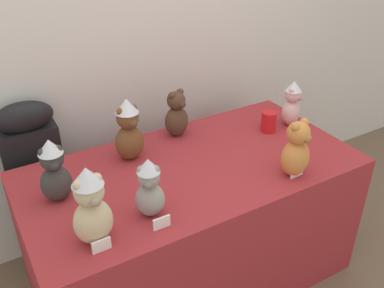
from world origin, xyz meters
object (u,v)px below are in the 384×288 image
object	(u,v)px
teddy_bear_chestnut	(129,130)
teddy_bear_ash	(149,188)
teddy_bear_sand	(91,207)
instrument_case	(39,186)
teddy_bear_ginger	(296,150)
teddy_bear_charcoal	(54,171)
display_table	(192,224)
teddy_bear_cocoa	(177,115)
party_cup_red	(269,122)
teddy_bear_blush	(292,104)

from	to	relation	value
teddy_bear_chestnut	teddy_bear_ash	bearing A→B (deg)	-111.47
teddy_bear_sand	teddy_bear_ash	distance (m)	0.24
instrument_case	teddy_bear_sand	xyz separation A→B (m)	(0.06, -0.77, 0.37)
instrument_case	teddy_bear_ginger	size ratio (longest dim) A/B	3.57
instrument_case	teddy_bear_charcoal	xyz separation A→B (m)	(0.02, -0.46, 0.35)
display_table	teddy_bear_cocoa	world-z (taller)	teddy_bear_cocoa
teddy_bear_ash	party_cup_red	xyz separation A→B (m)	(0.84, 0.31, -0.07)
teddy_bear_chestnut	teddy_bear_blush	distance (m)	0.90
instrument_case	teddy_bear_charcoal	distance (m)	0.58
instrument_case	party_cup_red	size ratio (longest dim) A/B	8.76
teddy_bear_chestnut	teddy_bear_ginger	bearing A→B (deg)	-49.16
teddy_bear_cocoa	party_cup_red	distance (m)	0.49
teddy_bear_chestnut	party_cup_red	distance (m)	0.75
teddy_bear_chestnut	teddy_bear_sand	size ratio (longest dim) A/B	0.97
teddy_bear_cocoa	teddy_bear_charcoal	size ratio (longest dim) A/B	0.89
display_table	teddy_bear_ash	world-z (taller)	teddy_bear_ash
instrument_case	teddy_bear_blush	xyz separation A→B (m)	(1.29, -0.43, 0.34)
teddy_bear_blush	teddy_bear_cocoa	bearing A→B (deg)	133.41
teddy_bear_sand	teddy_bear_chestnut	bearing A→B (deg)	49.10
teddy_bear_blush	party_cup_red	bearing A→B (deg)	153.05
teddy_bear_charcoal	teddy_bear_ash	bearing A→B (deg)	-41.38
teddy_bear_chestnut	party_cup_red	xyz separation A→B (m)	(0.74, -0.12, -0.10)
display_table	party_cup_red	world-z (taller)	party_cup_red
display_table	teddy_bear_cocoa	distance (m)	0.56
teddy_bear_chestnut	teddy_bear_cocoa	world-z (taller)	teddy_bear_chestnut
teddy_bear_cocoa	teddy_bear_ginger	bearing A→B (deg)	-80.43
teddy_bear_chestnut	teddy_bear_sand	bearing A→B (deg)	-134.79
teddy_bear_chestnut	teddy_bear_ash	distance (m)	0.44
teddy_bear_chestnut	party_cup_red	world-z (taller)	teddy_bear_chestnut
teddy_bear_cocoa	instrument_case	bearing A→B (deg)	146.15
party_cup_red	instrument_case	bearing A→B (deg)	159.08
teddy_bear_ash	party_cup_red	bearing A→B (deg)	48.88
display_table	teddy_bear_blush	world-z (taller)	teddy_bear_blush
teddy_bear_cocoa	party_cup_red	size ratio (longest dim) A/B	2.29
teddy_bear_ginger	teddy_bear_charcoal	world-z (taller)	teddy_bear_charcoal
teddy_bear_blush	teddy_bear_charcoal	bearing A→B (deg)	153.81
teddy_bear_sand	party_cup_red	world-z (taller)	teddy_bear_sand
teddy_bear_chestnut	teddy_bear_charcoal	xyz separation A→B (m)	(-0.38, -0.14, -0.01)
teddy_bear_cocoa	teddy_bear_charcoal	world-z (taller)	teddy_bear_charcoal
teddy_bear_ash	teddy_bear_blush	bearing A→B (deg)	46.04
teddy_bear_blush	teddy_bear_ash	bearing A→B (deg)	169.94
teddy_bear_ginger	teddy_bear_cocoa	size ratio (longest dim) A/B	1.07
teddy_bear_ash	party_cup_red	size ratio (longest dim) A/B	2.33
instrument_case	teddy_bear_charcoal	bearing A→B (deg)	-86.97
teddy_bear_chestnut	teddy_bear_sand	xyz separation A→B (m)	(-0.33, -0.46, 0.00)
instrument_case	teddy_bear_ginger	bearing A→B (deg)	-38.65
teddy_bear_sand	teddy_bear_cocoa	distance (m)	0.84
teddy_bear_ginger	party_cup_red	xyz separation A→B (m)	(0.16, 0.38, -0.07)
teddy_bear_sand	instrument_case	bearing A→B (deg)	90.12
display_table	teddy_bear_ash	distance (m)	0.61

